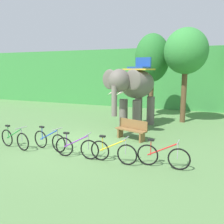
% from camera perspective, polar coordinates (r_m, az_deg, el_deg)
% --- Properties ---
extents(ground_plane, '(80.00, 80.00, 0.00)m').
position_cam_1_polar(ground_plane, '(10.32, -8.41, -7.58)').
color(ground_plane, '#567F47').
extents(foliage_hedge, '(36.00, 6.00, 4.81)m').
position_cam_1_polar(foliage_hedge, '(22.60, 9.40, 8.11)').
color(foliage_hedge, '#3D8E42').
rests_on(foliage_hedge, ground).
extents(tree_far_right, '(2.25, 2.25, 5.42)m').
position_cam_1_polar(tree_far_right, '(16.18, 9.57, 12.47)').
color(tree_far_right, brown).
rests_on(tree_far_right, ground).
extents(tree_right, '(2.49, 2.49, 5.48)m').
position_cam_1_polar(tree_right, '(14.76, 17.21, 13.53)').
color(tree_right, brown).
rests_on(tree_right, ground).
extents(elephant, '(2.29, 4.24, 3.78)m').
position_cam_1_polar(elephant, '(12.71, 5.56, 5.91)').
color(elephant, '#665E56').
rests_on(elephant, ground).
extents(bike_green, '(1.69, 0.52, 0.92)m').
position_cam_1_polar(bike_green, '(10.34, -22.21, -5.98)').
color(bike_green, black).
rests_on(bike_green, ground).
extents(bike_blue, '(1.69, 0.52, 0.92)m').
position_cam_1_polar(bike_blue, '(9.71, -14.71, -6.57)').
color(bike_blue, black).
rests_on(bike_blue, ground).
extents(bike_purple, '(1.71, 0.52, 0.92)m').
position_cam_1_polar(bike_purple, '(8.68, -8.43, -8.33)').
color(bike_purple, black).
rests_on(bike_purple, ground).
extents(bike_yellow, '(1.71, 0.52, 0.92)m').
position_cam_1_polar(bike_yellow, '(8.16, 0.25, -9.43)').
color(bike_yellow, black).
rests_on(bike_yellow, ground).
extents(bike_red, '(1.71, 0.52, 0.92)m').
position_cam_1_polar(bike_red, '(7.94, 12.02, -10.22)').
color(bike_red, black).
rests_on(bike_red, ground).
extents(wooden_bench, '(1.55, 0.85, 0.89)m').
position_cam_1_polar(wooden_bench, '(10.81, 4.72, -4.06)').
color(wooden_bench, brown).
rests_on(wooden_bench, ground).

